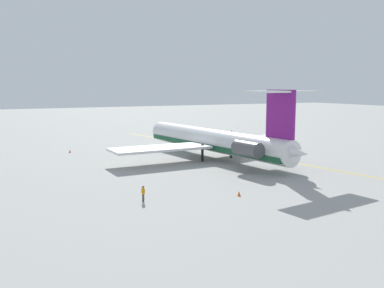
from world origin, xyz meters
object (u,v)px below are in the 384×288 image
Objects in this scene: safety_cone_wingtip at (239,194)px; ground_crew_near_nose at (272,139)px; ground_crew_starboard at (143,192)px; safety_cone_nose at (70,151)px; ground_crew_near_tail at (232,133)px; ground_crew_portside at (216,136)px; main_jetliner at (217,141)px.

ground_crew_near_nose is at bearing -42.24° from safety_cone_wingtip.
safety_cone_nose is at bearing 56.27° from ground_crew_starboard.
ground_crew_near_tail is 58.64m from ground_crew_starboard.
ground_crew_near_nose is 0.99× the size of ground_crew_starboard.
ground_crew_near_tail is 6.98m from ground_crew_portside.
ground_crew_starboard is at bearing 126.21° from main_jetliner.
safety_cone_nose is (7.14, 41.45, -0.83)m from ground_crew_near_nose.
ground_crew_near_nose is 45.17m from safety_cone_wingtip.
main_jetliner reaches higher than ground_crew_near_nose.
ground_crew_near_nose reaches higher than ground_crew_portside.
main_jetliner is 73.77× the size of safety_cone_nose.
ground_crew_near_nose is 0.97× the size of ground_crew_near_tail.
safety_cone_nose is (-2.70, 33.19, -0.78)m from ground_crew_portside.
ground_crew_portside is 48.60m from safety_cone_wingtip.
ground_crew_near_nose is 13.29m from ground_crew_near_tail.
ground_crew_starboard reaches higher than ground_crew_portside.
ground_crew_near_nose is at bearing 2.46° from ground_crew_starboard.
ground_crew_starboard is (-40.73, 32.59, 0.05)m from ground_crew_portside.
ground_crew_near_nose reaches higher than safety_cone_nose.
ground_crew_starboard is 38.04m from safety_cone_nose.
ground_crew_near_tail is 1.02× the size of ground_crew_starboard.
ground_crew_starboard reaches higher than ground_crew_near_nose.
safety_cone_nose is (-5.98, 39.35, -0.86)m from ground_crew_near_tail.
main_jetliner reaches higher than safety_cone_nose.
ground_crew_portside is (-3.28, 6.16, -0.07)m from ground_crew_near_tail.
ground_crew_starboard is 10.83m from safety_cone_wingtip.
ground_crew_portside is 52.16m from ground_crew_starboard.
ground_crew_portside is at bearing 16.70° from ground_crew_starboard.
ground_crew_near_tail is at bearing -83.92° from ground_crew_portside.
safety_cone_wingtip is at bearing 81.42° from ground_crew_near_tail.
ground_crew_starboard is at bearing 71.32° from ground_crew_near_tail.
main_jetliner reaches higher than ground_crew_portside.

